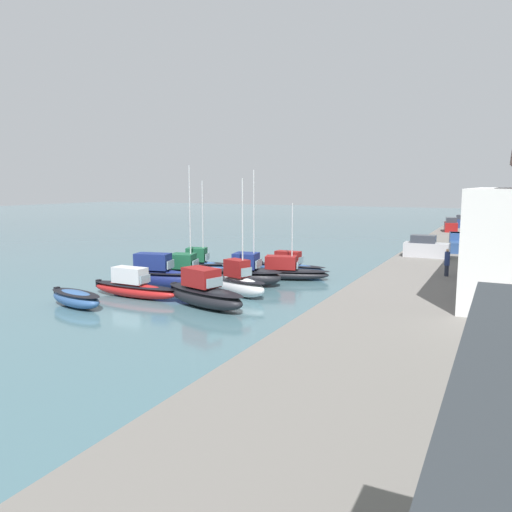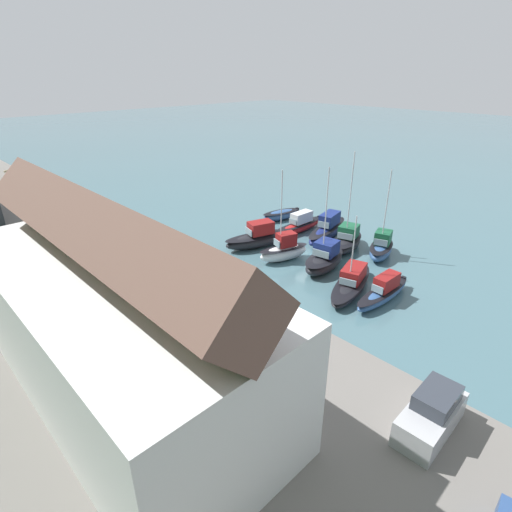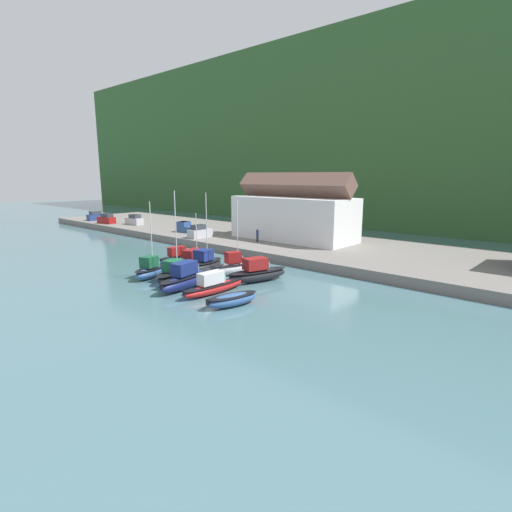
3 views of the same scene
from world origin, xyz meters
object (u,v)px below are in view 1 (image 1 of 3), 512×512
Objects in this scene: moored_boat_3 at (239,283)px; parked_car_0 at (426,248)px; moored_boat_1 at (284,271)px; moored_boat_2 at (249,273)px; parked_car_3 at (451,225)px; moored_boat_8 at (133,287)px; moored_boat_0 at (290,266)px; pickup_truck_0 at (459,243)px; moored_boat_4 at (204,293)px; parked_car_2 at (468,229)px; parked_car_1 at (466,222)px; person_on_quay at (447,262)px; moored_boat_6 at (186,272)px; moored_boat_9 at (76,298)px; moored_boat_5 at (199,265)px; moored_boat_7 at (157,275)px.

moored_boat_3 is 2.06× the size of parked_car_0.
moored_boat_1 is 0.86× the size of moored_boat_2.
moored_boat_1 reaches higher than parked_car_3.
moored_boat_1 is 4.21m from moored_boat_2.
moored_boat_0 is at bearing 156.18° from moored_boat_8.
parked_car_3 is (-41.36, 9.84, 1.41)m from moored_boat_1.
moored_boat_8 is at bearing -132.80° from pickup_truck_0.
moored_boat_4 is 54.26m from parked_car_3.
moored_boat_0 is 35.02m from parked_car_2.
parked_car_1 is at bearing -174.28° from moored_boat_3.
person_on_quay is (40.53, 3.49, 0.18)m from parked_car_3.
moored_boat_6 reaches higher than pickup_truck_0.
pickup_truck_0 is at bearing -90.72° from parked_car_3.
parked_car_0 is (-16.20, 17.29, 1.23)m from moored_boat_6.
person_on_quay reaches higher than moored_boat_9.
moored_boat_1 reaches higher than moored_boat_8.
moored_boat_4 is 19.06m from person_on_quay.
pickup_truck_0 is 2.32× the size of person_on_quay.
parked_car_1 is 0.98× the size of parked_car_2.
parked_car_1 is 13.98m from parked_car_2.
moored_boat_8 is at bearing -23.81° from moored_boat_0.
parked_car_2 is at bearing 143.82° from moored_boat_1.
moored_boat_8 is 1.81× the size of parked_car_1.
moored_boat_9 is at bearing -18.86° from moored_boat_8.
moored_boat_4 is 1.77× the size of parked_car_0.
moored_boat_8 is 1.73× the size of parked_car_3.
moored_boat_9 is 55.10m from parked_car_2.
parked_car_3 is 40.68m from person_on_quay.
moored_boat_5 is at bearing -57.57° from moored_boat_0.
moored_boat_5 is at bearing -56.00° from parked_car_0.
moored_boat_6 is 2.34× the size of parked_car_1.
person_on_quay is (-4.75, 14.86, 1.31)m from moored_boat_2.
pickup_truck_0 is at bearing 3.33° from parked_car_1.
moored_boat_3 is 11.52m from moored_boat_9.
pickup_truck_0 reaches higher than moored_boat_8.
moored_boat_6 reaches higher than moored_boat_3.
parked_car_2 and parked_car_3 have the same top height.
parked_car_1 is (-64.68, 20.09, 1.52)m from moored_boat_9.
moored_boat_8 is at bearing -74.98° from moored_boat_4.
moored_boat_3 reaches higher than pickup_truck_0.
parked_car_1 is (-50.71, 19.20, 1.19)m from moored_boat_5.
moored_boat_6 is 2.33× the size of parked_car_0.
moored_boat_9 is (3.92, -7.82, -0.36)m from moored_boat_4.
person_on_quay is at bearing 139.60° from moored_boat_9.
moored_boat_2 is (3.92, -1.53, 0.28)m from moored_boat_1.
moored_boat_6 is at bearing -117.92° from parked_car_3.
moored_boat_7 is at bearing -174.93° from moored_boat_9.
moored_boat_6 reaches higher than parked_car_3.
moored_boat_5 is 1.74× the size of pickup_truck_0.
moored_boat_2 reaches higher than moored_boat_8.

